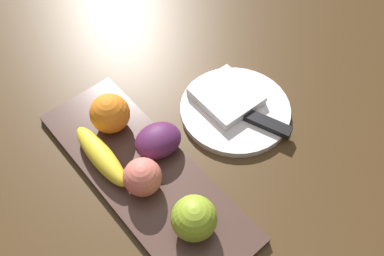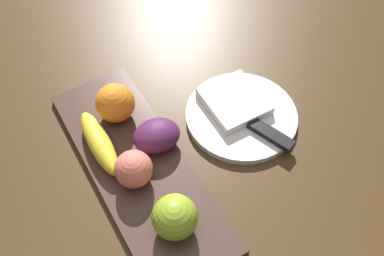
{
  "view_description": "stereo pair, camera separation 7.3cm",
  "coord_description": "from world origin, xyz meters",
  "views": [
    {
      "loc": [
        -0.34,
        0.17,
        0.63
      ],
      "look_at": [
        -0.01,
        -0.11,
        0.04
      ],
      "focal_mm": 38.43,
      "sensor_mm": 36.0,
      "label": 1
    },
    {
      "loc": [
        -0.38,
        0.11,
        0.63
      ],
      "look_at": [
        -0.01,
        -0.11,
        0.04
      ],
      "focal_mm": 38.43,
      "sensor_mm": 36.0,
      "label": 2
    }
  ],
  "objects": [
    {
      "name": "fruit_tray",
      "position": [
        -0.01,
        0.0,
        0.01
      ],
      "size": [
        0.45,
        0.16,
        0.01
      ],
      "primitive_type": "cube",
      "color": "#483029",
      "rests_on": "ground_plane"
    },
    {
      "name": "banana",
      "position": [
        0.05,
        0.04,
        0.03
      ],
      "size": [
        0.15,
        0.04,
        0.04
      ],
      "primitive_type": "ellipsoid",
      "rotation": [
        0.0,
        0.0,
        3.11
      ],
      "color": "yellow",
      "rests_on": "fruit_tray"
    },
    {
      "name": "knife",
      "position": [
        -0.07,
        -0.23,
        0.02
      ],
      "size": [
        0.18,
        0.08,
        0.01
      ],
      "rotation": [
        0.0,
        0.0,
        0.34
      ],
      "color": "silver",
      "rests_on": "dinner_plate"
    },
    {
      "name": "orange_near_apple",
      "position": [
        0.11,
        -0.02,
        0.05
      ],
      "size": [
        0.07,
        0.07,
        0.07
      ],
      "primitive_type": "sphere",
      "color": "orange",
      "rests_on": "fruit_tray"
    },
    {
      "name": "peach",
      "position": [
        -0.04,
        0.02,
        0.05
      ],
      "size": [
        0.06,
        0.06,
        0.06
      ],
      "primitive_type": "sphere",
      "color": "#E26F61",
      "rests_on": "fruit_tray"
    },
    {
      "name": "folded_napkin",
      "position": [
        0.02,
        -0.22,
        0.02
      ],
      "size": [
        0.12,
        0.11,
        0.02
      ],
      "primitive_type": "cube",
      "rotation": [
        0.0,
        0.0,
        -0.03
      ],
      "color": "white",
      "rests_on": "dinner_plate"
    },
    {
      "name": "ground_plane",
      "position": [
        0.0,
        0.0,
        0.0
      ],
      "size": [
        2.4,
        2.4,
        0.0
      ],
      "primitive_type": "plane",
      "color": "#452F18"
    },
    {
      "name": "dinner_plate",
      "position": [
        -0.01,
        -0.22,
        0.01
      ],
      "size": [
        0.21,
        0.21,
        0.01
      ],
      "primitive_type": "cylinder",
      "color": "white",
      "rests_on": "ground_plane"
    },
    {
      "name": "grape_bunch",
      "position": [
        0.01,
        -0.05,
        0.04
      ],
      "size": [
        0.08,
        0.09,
        0.05
      ],
      "primitive_type": "ellipsoid",
      "rotation": [
        0.0,
        0.0,
        4.55
      ],
      "color": "#511E4B",
      "rests_on": "fruit_tray"
    },
    {
      "name": "apple",
      "position": [
        -0.15,
        0.0,
        0.05
      ],
      "size": [
        0.07,
        0.07,
        0.07
      ],
      "primitive_type": "sphere",
      "color": "#8FAF2B",
      "rests_on": "fruit_tray"
    }
  ]
}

